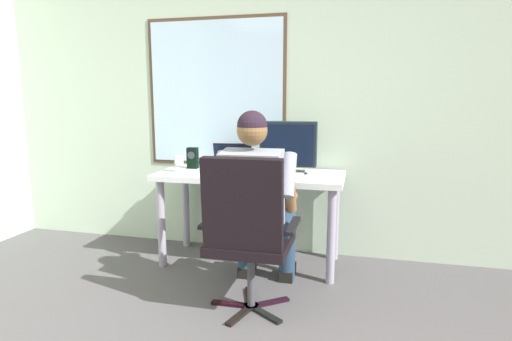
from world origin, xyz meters
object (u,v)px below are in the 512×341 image
object	(u,v)px
wine_glass	(179,161)
person_seated	(257,203)
crt_monitor	(288,145)
desk	(250,185)
office_chair	(247,228)
laptop	(231,163)
desk_speaker	(193,158)

from	to	relation	value
wine_glass	person_seated	bearing A→B (deg)	-32.72
crt_monitor	desk	bearing A→B (deg)	-172.24
office_chair	laptop	bearing A→B (deg)	112.50
crt_monitor	laptop	distance (m)	0.51
office_chair	desk_speaker	size ratio (longest dim) A/B	5.69
crt_monitor	person_seated	bearing A→B (deg)	-99.05
person_seated	desk_speaker	world-z (taller)	person_seated
person_seated	crt_monitor	bearing A→B (deg)	80.95
crt_monitor	laptop	world-z (taller)	crt_monitor
desk	wine_glass	distance (m)	0.61
person_seated	crt_monitor	xyz separation A→B (m)	(0.10, 0.64, 0.32)
crt_monitor	desk_speaker	size ratio (longest dim) A/B	2.48
crt_monitor	wine_glass	bearing A→B (deg)	-170.81
laptop	wine_glass	world-z (taller)	laptop
laptop	desk_speaker	distance (m)	0.35
desk	person_seated	world-z (taller)	person_seated
crt_monitor	wine_glass	distance (m)	0.89
desk	laptop	distance (m)	0.25
desk	wine_glass	bearing A→B (deg)	-170.05
desk_speaker	desk	bearing A→B (deg)	-9.95
laptop	wine_glass	xyz separation A→B (m)	(-0.39, -0.18, 0.03)
person_seated	laptop	world-z (taller)	person_seated
office_chair	laptop	world-z (taller)	office_chair
office_chair	laptop	distance (m)	1.04
office_chair	crt_monitor	distance (m)	1.00
office_chair	laptop	xyz separation A→B (m)	(-0.39, 0.94, 0.24)
person_seated	laptop	bearing A→B (deg)	119.77
wine_glass	desk_speaker	size ratio (longest dim) A/B	0.74
desk	person_seated	bearing A→B (deg)	-71.25
desk	desk_speaker	xyz separation A→B (m)	(-0.53, 0.09, 0.19)
office_chair	person_seated	world-z (taller)	person_seated
laptop	wine_glass	size ratio (longest dim) A/B	2.69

